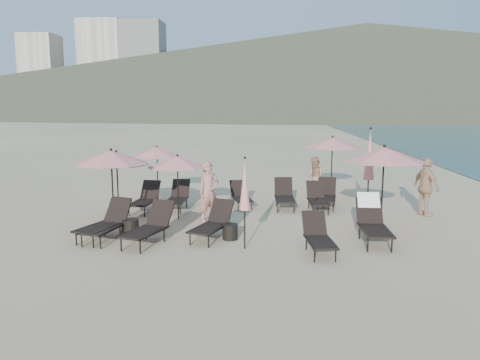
# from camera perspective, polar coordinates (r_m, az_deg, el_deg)

# --- Properties ---
(ground) EXTENTS (800.00, 800.00, 0.00)m
(ground) POSITION_cam_1_polar(r_m,az_deg,el_deg) (11.98, 1.94, -7.89)
(ground) COLOR #D6BA8C
(ground) RESTS_ON ground
(volcanic_headland) EXTENTS (690.00, 690.00, 55.00)m
(volcanic_headland) POSITION_cam_1_polar(r_m,az_deg,el_deg) (322.81, 17.07, 12.78)
(volcanic_headland) COLOR brown
(volcanic_headland) RESTS_ON ground
(hotel_skyline) EXTENTS (109.00, 82.00, 55.00)m
(hotel_skyline) POSITION_cam_1_polar(r_m,az_deg,el_deg) (298.60, -14.79, 12.77)
(hotel_skyline) COLOR beige
(hotel_skyline) RESTS_ON ground
(lounger_0) EXTENTS (0.98, 1.78, 0.97)m
(lounger_0) POSITION_cam_1_polar(r_m,az_deg,el_deg) (12.79, -15.82, -5.03)
(lounger_0) COLOR black
(lounger_0) RESTS_ON ground
(lounger_1) EXTENTS (1.18, 1.83, 0.99)m
(lounger_1) POSITION_cam_1_polar(r_m,az_deg,el_deg) (12.91, -16.12, -4.87)
(lounger_1) COLOR black
(lounger_1) RESTS_ON ground
(lounger_2) EXTENTS (1.17, 1.86, 1.00)m
(lounger_2) POSITION_cam_1_polar(r_m,az_deg,el_deg) (12.17, -11.02, -5.50)
(lounger_2) COLOR black
(lounger_2) RESTS_ON ground
(lounger_3) EXTENTS (1.12, 1.76, 0.95)m
(lounger_3) POSITION_cam_1_polar(r_m,az_deg,el_deg) (12.40, -3.35, -5.18)
(lounger_3) COLOR black
(lounger_3) RESTS_ON ground
(lounger_4) EXTENTS (0.77, 1.60, 0.89)m
(lounger_4) POSITION_cam_1_polar(r_m,az_deg,el_deg) (11.41, 9.53, -6.72)
(lounger_4) COLOR black
(lounger_4) RESTS_ON ground
(lounger_5) EXTENTS (0.71, 1.87, 1.16)m
(lounger_5) POSITION_cam_1_polar(r_m,az_deg,el_deg) (12.62, 15.85, -4.74)
(lounger_5) COLOR black
(lounger_5) RESTS_ON ground
(lounger_6) EXTENTS (0.78, 1.70, 0.95)m
(lounger_6) POSITION_cam_1_polar(r_m,az_deg,el_deg) (15.87, -11.48, -2.19)
(lounger_6) COLOR black
(lounger_6) RESTS_ON ground
(lounger_7) EXTENTS (0.65, 1.64, 0.94)m
(lounger_7) POSITION_cam_1_polar(r_m,az_deg,el_deg) (15.99, -7.62, -2.02)
(lounger_7) COLOR black
(lounger_7) RESTS_ON ground
(lounger_8) EXTENTS (0.95, 1.57, 0.84)m
(lounger_8) POSITION_cam_1_polar(r_m,az_deg,el_deg) (16.30, 0.08, -1.88)
(lounger_8) COLOR black
(lounger_8) RESTS_ON ground
(lounger_9) EXTENTS (0.71, 1.71, 0.97)m
(lounger_9) POSITION_cam_1_polar(r_m,az_deg,el_deg) (16.14, 5.43, -1.83)
(lounger_9) COLOR black
(lounger_9) RESTS_ON ground
(lounger_10) EXTENTS (0.87, 1.73, 0.95)m
(lounger_10) POSITION_cam_1_polar(r_m,az_deg,el_deg) (16.48, 10.48, -1.74)
(lounger_10) COLOR black
(lounger_10) RESTS_ON ground
(lounger_11) EXTENTS (0.69, 1.61, 0.91)m
(lounger_11) POSITION_cam_1_polar(r_m,az_deg,el_deg) (15.91, 9.40, -2.17)
(lounger_11) COLOR black
(lounger_11) RESTS_ON ground
(umbrella_open_0) EXTENTS (2.13, 2.13, 2.29)m
(umbrella_open_0) POSITION_cam_1_polar(r_m,az_deg,el_deg) (13.87, -15.43, 2.67)
(umbrella_open_0) COLOR black
(umbrella_open_0) RESTS_ON ground
(umbrella_open_1) EXTENTS (1.88, 1.88, 2.03)m
(umbrella_open_1) POSITION_cam_1_polar(r_m,az_deg,el_deg) (14.39, -7.63, 2.20)
(umbrella_open_1) COLOR black
(umbrella_open_1) RESTS_ON ground
(umbrella_open_2) EXTENTS (2.26, 2.26, 2.43)m
(umbrella_open_2) POSITION_cam_1_polar(r_m,az_deg,el_deg) (13.54, 17.16, 2.98)
(umbrella_open_2) COLOR black
(umbrella_open_2) RESTS_ON ground
(umbrella_open_3) EXTENTS (1.88, 1.88, 2.03)m
(umbrella_open_3) POSITION_cam_1_polar(r_m,az_deg,el_deg) (17.57, -10.10, 3.38)
(umbrella_open_3) COLOR black
(umbrella_open_3) RESTS_ON ground
(umbrella_open_4) EXTENTS (2.20, 2.20, 2.37)m
(umbrella_open_4) POSITION_cam_1_polar(r_m,az_deg,el_deg) (18.14, 11.20, 4.48)
(umbrella_open_4) COLOR black
(umbrella_open_4) RESTS_ON ground
(umbrella_open_5) EXTENTS (2.02, 2.02, 2.17)m
(umbrella_open_5) POSITION_cam_1_polar(r_m,az_deg,el_deg) (14.51, -14.82, 2.55)
(umbrella_open_5) COLOR black
(umbrella_open_5) RESTS_ON ground
(umbrella_closed_0) EXTENTS (0.27, 0.27, 2.29)m
(umbrella_closed_0) POSITION_cam_1_polar(r_m,az_deg,el_deg) (11.29, 0.59, -0.62)
(umbrella_closed_0) COLOR black
(umbrella_closed_0) RESTS_ON ground
(umbrella_closed_1) EXTENTS (0.33, 0.33, 2.84)m
(umbrella_closed_1) POSITION_cam_1_polar(r_m,az_deg,el_deg) (14.98, 15.50, 2.92)
(umbrella_closed_1) COLOR black
(umbrella_closed_1) RESTS_ON ground
(side_table_0) EXTENTS (0.44, 0.44, 0.46)m
(side_table_0) POSITION_cam_1_polar(r_m,az_deg,el_deg) (13.03, -13.20, -5.67)
(side_table_0) COLOR black
(side_table_0) RESTS_ON ground
(side_table_1) EXTENTS (0.41, 0.41, 0.42)m
(side_table_1) POSITION_cam_1_polar(r_m,az_deg,el_deg) (12.39, -1.22, -6.31)
(side_table_1) COLOR black
(side_table_1) RESTS_ON ground
(beachgoer_a) EXTENTS (0.80, 0.74, 1.83)m
(beachgoer_a) POSITION_cam_1_polar(r_m,az_deg,el_deg) (14.15, -3.84, -1.44)
(beachgoer_a) COLOR #A76B5B
(beachgoer_a) RESTS_ON ground
(beachgoer_b) EXTENTS (0.79, 0.90, 1.57)m
(beachgoer_b) POSITION_cam_1_polar(r_m,az_deg,el_deg) (17.96, 9.09, 0.28)
(beachgoer_b) COLOR #AF7B5A
(beachgoer_b) RESTS_ON ground
(beachgoer_c) EXTENTS (0.83, 1.19, 1.87)m
(beachgoer_c) POSITION_cam_1_polar(r_m,az_deg,el_deg) (15.97, 21.74, -0.80)
(beachgoer_c) COLOR tan
(beachgoer_c) RESTS_ON ground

